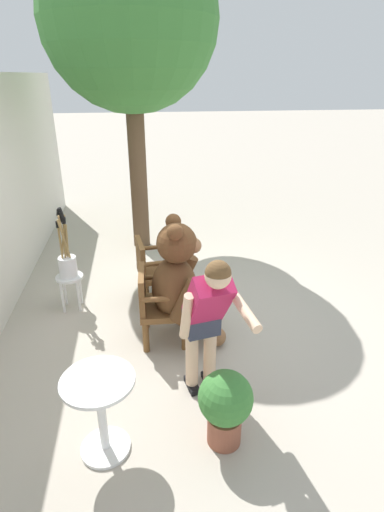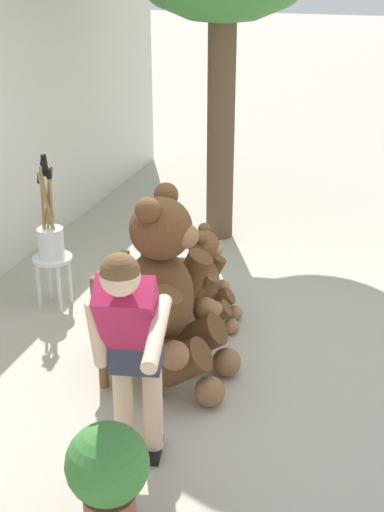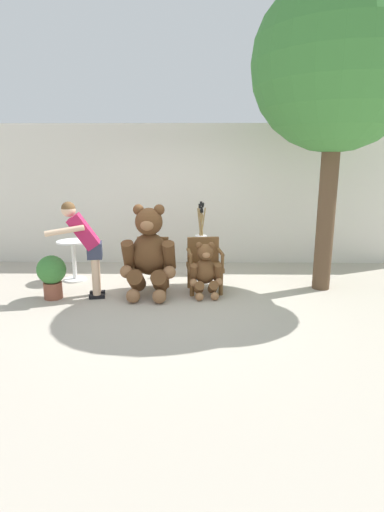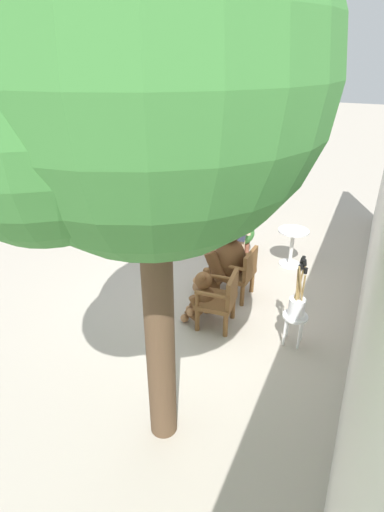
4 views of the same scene
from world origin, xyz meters
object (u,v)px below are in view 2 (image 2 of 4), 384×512
Objects in this scene: wooden_chair_right at (173,270)px; teddy_bear_small at (207,278)px; teddy_bear_large at (168,293)px; white_stool at (53,268)px; potted_plant at (108,474)px; brush_bucket at (50,234)px; wooden_chair_left at (134,318)px; person_visitor at (131,338)px.

wooden_chair_right is 0.29m from teddy_bear_small.
teddy_bear_large is at bearing -163.35° from wooden_chair_right.
potted_plant is at bearing -146.81° from white_stool.
brush_bucket is (-0.06, 1.36, 0.25)m from teddy_bear_small.
potted_plant is (-2.30, -1.51, 0.04)m from white_stool.
wooden_chair_left is 1.12m from person_visitor.
white_stool is 2.75m from potted_plant.
white_stool is (0.82, 1.33, -0.35)m from teddy_bear_large.
wooden_chair_left is 0.35m from teddy_bear_large.
teddy_bear_small reaches higher than wooden_chair_right.
teddy_bear_large is at bearing 6.86° from person_visitor.
potted_plant is (-2.36, -0.15, -0.03)m from teddy_bear_small.
teddy_bear_large is 0.92m from teddy_bear_small.
wooden_chair_right is 0.93m from teddy_bear_large.
wooden_chair_left is at bearing 88.78° from teddy_bear_large.
person_visitor reaches higher than teddy_bear_large.
wooden_chair_right is (0.86, -0.00, 0.00)m from wooden_chair_left.
person_visitor is 2.30m from brush_bucket.
person_visitor is at bearing -140.83° from brush_bucket.
teddy_bear_small is at bearing -87.53° from white_stool.
teddy_bear_small is at bearing -87.55° from brush_bucket.
wooden_chair_left is 0.92m from teddy_bear_small.
teddy_bear_small is 1.36m from white_stool.
teddy_bear_small reaches higher than potted_plant.
potted_plant reaches higher than white_stool.
person_visitor reaches higher than wooden_chair_right.
teddy_bear_small is at bearing -1.88° from teddy_bear_large.
teddy_bear_large is at bearing -91.22° from wooden_chair_left.
wooden_chair_right is 0.96× the size of brush_bucket.
person_visitor reaches higher than teddy_bear_small.
wooden_chair_right is at bearing 16.65° from teddy_bear_large.
wooden_chair_left is 0.96× the size of brush_bucket.
teddy_bear_large is 1.53m from potted_plant.
brush_bucket is (0.82, 1.33, -0.03)m from teddy_bear_large.
brush_bucket is at bearing 92.45° from wooden_chair_right.
brush_bucket is at bearing 57.90° from white_stool.
wooden_chair_left is at bearing 21.27° from person_visitor.
wooden_chair_left is at bearing 179.98° from wooden_chair_right.
wooden_chair_right is 1.26× the size of potted_plant.
teddy_bear_small is 0.57× the size of person_visitor.
potted_plant is at bearing -169.48° from wooden_chair_right.
white_stool is (0.81, 1.07, -0.11)m from wooden_chair_left.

